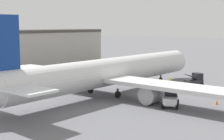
{
  "coord_description": "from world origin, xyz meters",
  "views": [
    {
      "loc": [
        -36.09,
        -32.2,
        9.82
      ],
      "look_at": [
        0.0,
        0.0,
        3.38
      ],
      "focal_mm": 55.0,
      "sensor_mm": 36.0,
      "label": 1
    }
  ],
  "objects_px": {
    "safety_cone_far": "(216,95)",
    "ground_crew_worker": "(170,83)",
    "baggage_tug": "(171,98)",
    "belt_loader_truck": "(195,80)",
    "airplane": "(107,73)",
    "safety_cone_near": "(217,102)"
  },
  "relations": [
    {
      "from": "ground_crew_worker",
      "to": "belt_loader_truck",
      "type": "xyz_separation_m",
      "value": [
        4.21,
        -1.89,
        0.09
      ]
    },
    {
      "from": "airplane",
      "to": "belt_loader_truck",
      "type": "height_order",
      "value": "airplane"
    },
    {
      "from": "airplane",
      "to": "safety_cone_far",
      "type": "height_order",
      "value": "airplane"
    },
    {
      "from": "ground_crew_worker",
      "to": "safety_cone_far",
      "type": "height_order",
      "value": "ground_crew_worker"
    },
    {
      "from": "baggage_tug",
      "to": "safety_cone_far",
      "type": "xyz_separation_m",
      "value": [
        9.27,
        -1.46,
        -0.83
      ]
    },
    {
      "from": "belt_loader_truck",
      "to": "safety_cone_near",
      "type": "distance_m",
      "value": 12.29
    },
    {
      "from": "ground_crew_worker",
      "to": "safety_cone_near",
      "type": "bearing_deg",
      "value": 138.8
    },
    {
      "from": "airplane",
      "to": "baggage_tug",
      "type": "distance_m",
      "value": 10.87
    },
    {
      "from": "safety_cone_far",
      "to": "ground_crew_worker",
      "type": "bearing_deg",
      "value": 85.0
    },
    {
      "from": "ground_crew_worker",
      "to": "belt_loader_truck",
      "type": "height_order",
      "value": "belt_loader_truck"
    },
    {
      "from": "baggage_tug",
      "to": "belt_loader_truck",
      "type": "bearing_deg",
      "value": -10.39
    },
    {
      "from": "baggage_tug",
      "to": "belt_loader_truck",
      "type": "relative_size",
      "value": 0.99
    },
    {
      "from": "ground_crew_worker",
      "to": "belt_loader_truck",
      "type": "distance_m",
      "value": 4.61
    },
    {
      "from": "airplane",
      "to": "baggage_tug",
      "type": "relative_size",
      "value": 13.86
    },
    {
      "from": "ground_crew_worker",
      "to": "baggage_tug",
      "type": "height_order",
      "value": "baggage_tug"
    },
    {
      "from": "belt_loader_truck",
      "to": "safety_cone_far",
      "type": "height_order",
      "value": "belt_loader_truck"
    },
    {
      "from": "belt_loader_truck",
      "to": "safety_cone_near",
      "type": "height_order",
      "value": "belt_loader_truck"
    },
    {
      "from": "airplane",
      "to": "belt_loader_truck",
      "type": "relative_size",
      "value": 13.67
    },
    {
      "from": "baggage_tug",
      "to": "safety_cone_near",
      "type": "height_order",
      "value": "baggage_tug"
    },
    {
      "from": "belt_loader_truck",
      "to": "safety_cone_near",
      "type": "bearing_deg",
      "value": -110.4
    },
    {
      "from": "baggage_tug",
      "to": "belt_loader_truck",
      "type": "xyz_separation_m",
      "value": [
        14.17,
        4.46,
        -0.07
      ]
    },
    {
      "from": "airplane",
      "to": "safety_cone_near",
      "type": "xyz_separation_m",
      "value": [
        4.44,
        -14.27,
        -2.82
      ]
    }
  ]
}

